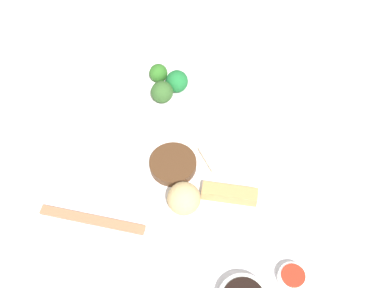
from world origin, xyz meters
The scene contains 13 objects.
tabletop centered at (0.00, 0.00, 0.01)m, with size 2.20×2.20×0.02m, color white.
main_plate centered at (0.02, 0.01, 0.03)m, with size 0.27×0.27×0.02m, color white.
rice_scoop centered at (0.00, 0.08, 0.07)m, with size 0.07×0.07×0.07m, color tan.
spring_roll centered at (-0.05, 0.00, 0.05)m, with size 0.12×0.03×0.03m, color tan.
crab_rangoon_wonton centered at (0.03, -0.06, 0.04)m, with size 0.07×0.06×0.01m, color beige.
stir_fry_heap centered at (0.08, 0.03, 0.05)m, with size 0.10×0.10×0.02m, color #4C2F1B.
broccoli_plate centered at (0.26, -0.12, 0.03)m, with size 0.19×0.19×0.01m, color white.
broccoli_floret_0 centered at (0.24, -0.09, 0.06)m, with size 0.05×0.05×0.05m, color #345F2A.
broccoli_floret_1 centered at (0.29, -0.12, 0.06)m, with size 0.04×0.04×0.04m, color #306E24.
broccoli_floret_2 centered at (0.24, -0.13, 0.06)m, with size 0.05×0.05×0.05m, color #1E7335.
sauce_ramekin_sweet_and_sour centered at (-0.25, 0.04, 0.03)m, with size 0.06×0.06×0.02m, color white.
sauce_ramekin_sweet_and_sour_liquid centered at (-0.25, 0.04, 0.04)m, with size 0.05×0.05×0.00m, color red.
chopsticks_pair centered at (0.12, 0.23, 0.02)m, with size 0.22×0.02×0.01m, color #AA714F.
Camera 1 is at (-0.33, 0.40, 0.95)m, focal length 45.56 mm.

